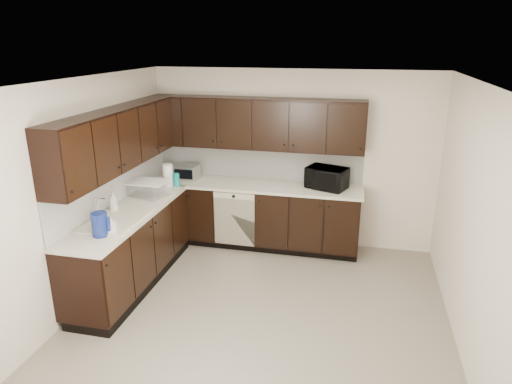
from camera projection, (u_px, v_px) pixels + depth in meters
floor at (262, 313)px, 5.05m from camera, size 4.00×4.00×0.00m
ceiling at (263, 81)px, 4.25m from camera, size 4.00×4.00×0.00m
wall_back at (292, 159)px, 6.49m from camera, size 4.00×0.02×2.50m
wall_left at (87, 193)px, 5.07m from camera, size 0.02×4.00×2.50m
wall_right at (473, 224)px, 4.22m from camera, size 0.02×4.00×2.50m
wall_front at (193, 318)px, 2.80m from camera, size 4.00×0.02×2.50m
lower_cabinets at (207, 231)px, 6.15m from camera, size 3.00×2.80×0.90m
countertop at (205, 196)px, 5.99m from camera, size 3.03×2.83×0.04m
backsplash at (195, 171)px, 6.15m from camera, size 3.00×2.80×0.48m
upper_cabinets at (198, 130)px, 5.83m from camera, size 3.00×2.80×0.70m
dishwasher at (234, 216)px, 6.32m from camera, size 0.58×0.04×0.78m
sink at (116, 226)px, 5.11m from camera, size 0.54×0.82×0.42m
microwave at (327, 178)px, 6.18m from camera, size 0.61×0.51×0.29m
soap_bottle_a at (112, 226)px, 4.73m from camera, size 0.11×0.11×0.19m
soap_bottle_b at (113, 201)px, 5.35m from camera, size 0.12×0.12×0.25m
toaster_oven at (187, 172)px, 6.61m from camera, size 0.34×0.26×0.21m
storage_bin at (148, 188)px, 5.92m from camera, size 0.55×0.47×0.18m
blue_pitcher at (100, 224)px, 4.69m from camera, size 0.20×0.20×0.25m
teal_tumbler at (176, 180)px, 6.28m from camera, size 0.10×0.10×0.18m
paper_towel_roll at (168, 175)px, 6.29m from camera, size 0.17×0.17×0.30m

